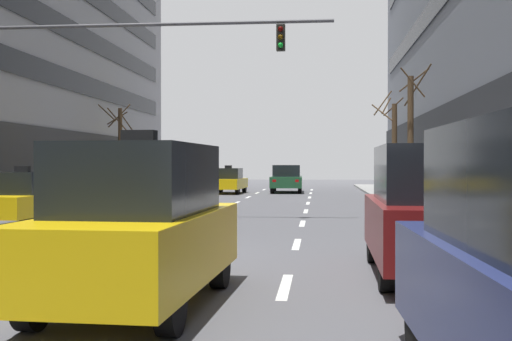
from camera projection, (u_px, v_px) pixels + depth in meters
name	position (u px, v px, depth m)	size (l,w,h in m)	color
ground_plane	(127.00, 255.00, 12.79)	(120.00, 120.00, 0.00)	#515156
lane_stripe_l1_s4	(16.00, 241.00, 15.11)	(0.16, 2.00, 0.01)	silver
lane_stripe_l1_s5	(91.00, 221.00, 20.09)	(0.16, 2.00, 0.01)	silver
lane_stripe_l1_s6	(136.00, 210.00, 25.06)	(0.16, 2.00, 0.01)	silver
lane_stripe_l1_s7	(166.00, 202.00, 30.04)	(0.16, 2.00, 0.01)	silver
lane_stripe_l1_s8	(188.00, 197.00, 35.01)	(0.16, 2.00, 0.01)	silver
lane_stripe_l1_s9	(204.00, 193.00, 39.99)	(0.16, 2.00, 0.01)	silver
lane_stripe_l1_s10	(217.00, 189.00, 44.96)	(0.16, 2.00, 0.01)	silver
lane_stripe_l2_s3	(69.00, 282.00, 9.81)	(0.16, 2.00, 0.01)	silver
lane_stripe_l2_s4	(153.00, 242.00, 14.78)	(0.16, 2.00, 0.01)	silver
lane_stripe_l2_s5	(195.00, 222.00, 19.76)	(0.16, 2.00, 0.01)	silver
lane_stripe_l2_s6	(220.00, 211.00, 24.73)	(0.16, 2.00, 0.01)	silver
lane_stripe_l2_s7	(236.00, 203.00, 29.71)	(0.16, 2.00, 0.01)	silver
lane_stripe_l2_s8	(248.00, 197.00, 34.68)	(0.16, 2.00, 0.01)	silver
lane_stripe_l2_s9	(257.00, 193.00, 39.66)	(0.16, 2.00, 0.01)	silver
lane_stripe_l2_s10	(264.00, 190.00, 44.63)	(0.16, 2.00, 0.01)	silver
lane_stripe_l3_s3	(285.00, 286.00, 9.48)	(0.16, 2.00, 0.01)	silver
lane_stripe_l3_s4	(297.00, 244.00, 14.45)	(0.16, 2.00, 0.01)	silver
lane_stripe_l3_s5	(302.00, 223.00, 19.43)	(0.16, 2.00, 0.01)	silver
lane_stripe_l3_s6	(306.00, 211.00, 24.40)	(0.16, 2.00, 0.01)	silver
lane_stripe_l3_s7	(308.00, 203.00, 29.38)	(0.16, 2.00, 0.01)	silver
lane_stripe_l3_s8	(310.00, 197.00, 34.35)	(0.16, 2.00, 0.01)	silver
lane_stripe_l3_s9	(311.00, 193.00, 39.33)	(0.16, 2.00, 0.01)	silver
lane_stripe_l3_s10	(312.00, 190.00, 44.30)	(0.16, 2.00, 0.01)	silver
taxi_driving_0	(25.00, 199.00, 19.02)	(1.97, 4.33, 1.77)	black
taxi_driving_1	(229.00, 181.00, 38.91)	(1.92, 4.23, 1.73)	black
taxi_driving_2	(104.00, 189.00, 26.42)	(1.81, 4.27, 1.77)	black
taxi_driving_4	(172.00, 181.00, 38.43)	(1.84, 4.37, 1.82)	black
taxi_driving_5	(139.00, 226.00, 8.16)	(1.99, 4.39, 2.27)	black
car_driving_6	(287.00, 179.00, 40.26)	(2.06, 4.70, 1.74)	black
car_parked_1	(429.00, 211.00, 10.34)	(1.92, 4.44, 2.13)	black
traffic_signal_0	(97.00, 70.00, 21.12)	(11.51, 0.34, 6.85)	#4C4C51
street_tree_0	(411.00, 136.00, 27.38)	(1.45, 1.49, 6.03)	#4C3823
street_tree_1	(120.00, 146.00, 37.22)	(2.18, 2.17, 5.27)	#4C3823
street_tree_2	(394.00, 146.00, 33.19)	(1.72, 2.26, 5.63)	#4C3823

